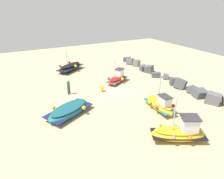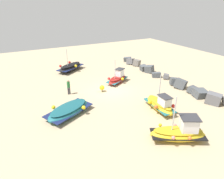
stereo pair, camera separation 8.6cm
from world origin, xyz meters
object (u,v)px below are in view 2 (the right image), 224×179
fishing_boat_2 (160,105)px  fishing_boat_3 (71,67)px  fishing_boat_1 (118,78)px  mooring_buoy_0 (102,88)px  fishing_boat_4 (180,132)px  person_walking (69,86)px  fishing_boat_0 (69,110)px

fishing_boat_2 → fishing_boat_3: fishing_boat_2 is taller
fishing_boat_1 → mooring_buoy_0: (1.62, -2.88, -0.05)m
fishing_boat_4 → person_walking: fishing_boat_4 is taller
fishing_boat_3 → fishing_boat_4: fishing_boat_4 is taller
fishing_boat_3 → mooring_buoy_0: (8.59, 0.85, -0.05)m
fishing_boat_4 → fishing_boat_3: bearing=125.4°
fishing_boat_2 → mooring_buoy_0: 6.82m
person_walking → fishing_boat_2: bearing=48.8°
person_walking → fishing_boat_4: bearing=30.6°
mooring_buoy_0 → fishing_boat_0: bearing=-56.6°
person_walking → fishing_boat_1: bearing=103.2°
fishing_boat_1 → person_walking: (0.58, -6.27, 0.43)m
fishing_boat_3 → mooring_buoy_0: fishing_boat_3 is taller
fishing_boat_1 → fishing_boat_2: bearing=-119.5°
fishing_boat_1 → fishing_boat_3: bearing=88.7°
fishing_boat_1 → person_walking: 6.31m
fishing_boat_1 → fishing_boat_4: bearing=-127.1°
fishing_boat_0 → fishing_boat_3: 12.26m
fishing_boat_2 → fishing_boat_3: 15.23m
fishing_boat_0 → fishing_boat_3: bearing=-135.2°
fishing_boat_2 → fishing_boat_3: (-14.77, -3.72, -0.07)m
fishing_boat_1 → person_walking: fishing_boat_1 is taller
fishing_boat_0 → fishing_boat_1: fishing_boat_1 is taller
fishing_boat_1 → fishing_boat_2: fishing_boat_2 is taller
fishing_boat_0 → fishing_boat_4: size_ratio=1.15×
fishing_boat_0 → fishing_boat_1: 8.86m
fishing_boat_4 → mooring_buoy_0: bearing=126.1°
mooring_buoy_0 → fishing_boat_1: bearing=119.3°
fishing_boat_3 → fishing_boat_4: (18.74, 2.14, 0.10)m
fishing_boat_0 → fishing_boat_1: size_ratio=1.36×
fishing_boat_4 → person_walking: 12.13m
fishing_boat_3 → person_walking: (7.56, -2.54, 0.43)m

